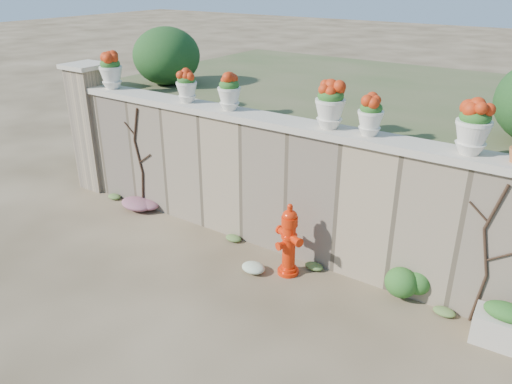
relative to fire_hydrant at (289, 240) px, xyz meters
The scene contains 19 objects.
ground 1.51m from the fire_hydrant, 121.52° to the right, with size 80.00×80.00×0.00m, color #463923.
stone_wall 1.05m from the fire_hydrant, 140.43° to the left, with size 8.00×0.40×2.00m, color gray.
wall_cap 1.77m from the fire_hydrant, 140.43° to the left, with size 8.10×0.52×0.10m, color beige.
gate_pillar 4.97m from the fire_hydrant, behind, with size 0.72×0.72×2.48m.
raised_fill 3.90m from the fire_hydrant, 100.90° to the left, with size 9.00×6.00×2.00m, color #384C23.
back_shrub_left 4.76m from the fire_hydrant, 155.34° to the left, with size 1.30×1.30×1.10m, color #143814.
vine_left 3.45m from the fire_hydrant, behind, with size 0.60×0.04×1.91m.
vine_right 2.56m from the fire_hydrant, ahead, with size 0.60×0.04×1.91m.
fire_hydrant is the anchor object (origin of this frame).
planter_box 2.89m from the fire_hydrant, ahead, with size 0.68×0.42×0.55m.
green_shrub 1.69m from the fire_hydrant, 12.32° to the left, with size 0.63×0.56×0.60m, color #1E5119.
magenta_clump 3.45m from the fire_hydrant, behind, with size 0.98×0.65×0.26m, color #B6247D.
white_flowers 0.72m from the fire_hydrant, 144.47° to the right, with size 0.49×0.39×0.18m, color white.
urn_pot_0 4.60m from the fire_hydrant, behind, with size 0.41×0.41×0.64m.
urn_pot_1 3.02m from the fire_hydrant, 165.57° to the left, with size 0.34×0.34×0.53m.
urn_pot_2 2.42m from the fire_hydrant, 157.81° to the left, with size 0.36×0.36×0.56m.
urn_pot_3 1.97m from the fire_hydrant, 69.84° to the left, with size 0.41×0.41×0.64m.
urn_pot_4 2.06m from the fire_hydrant, 36.99° to the left, with size 0.33×0.33×0.52m.
urn_pot_5 2.84m from the fire_hydrant, 16.39° to the left, with size 0.41×0.41×0.64m.
Camera 1 is at (3.88, -4.19, 4.07)m, focal length 35.00 mm.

